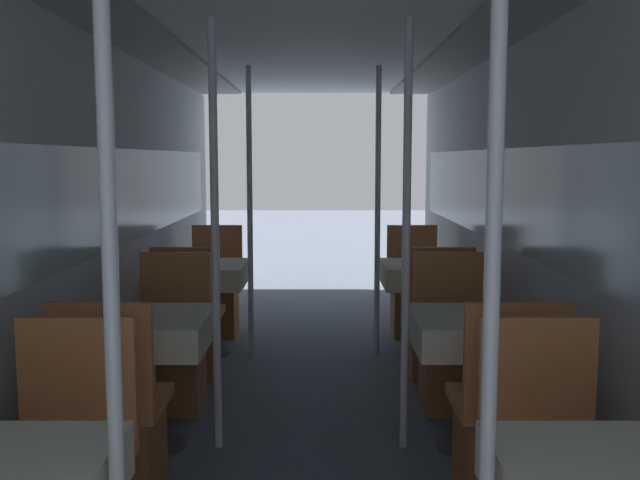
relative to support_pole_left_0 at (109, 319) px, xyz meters
The scene contains 21 objects.
wall_left 2.19m from the support_pole_left_0, 110.84° to the left, with size 0.05×8.45×2.23m.
wall_right 2.70m from the support_pole_left_0, 49.19° to the left, with size 0.05×8.45×2.23m.
ceiling_panel 2.40m from the support_pole_left_0, 76.43° to the left, with size 2.54×8.45×0.07m.
support_pole_left_0 is the anchor object (origin of this frame).
dining_table_left_1 1.94m from the support_pole_left_0, 101.43° to the left, with size 0.66×0.66×0.71m.
chair_left_near_1 1.52m from the support_pole_left_0, 106.81° to the left, with size 0.44×0.44×0.94m.
chair_left_far_1 2.60m from the support_pole_left_0, 98.64° to the left, with size 0.44×0.44×0.94m.
support_pole_left_1 1.83m from the support_pole_left_0, 90.00° to the left, with size 0.04×0.04×2.23m.
dining_table_left_2 3.72m from the support_pole_left_0, 95.77° to the left, with size 0.66×0.66×0.71m.
chair_left_near_2 3.19m from the support_pole_left_0, 96.91° to the left, with size 0.44×0.44×0.94m.
chair_left_far_2 4.36m from the support_pole_left_0, 94.96° to the left, with size 0.44×0.44×0.94m.
support_pole_left_2 3.66m from the support_pole_left_0, 90.00° to the left, with size 0.04×0.04×2.23m.
support_pole_right_0 0.99m from the support_pole_left_0, ahead, with size 0.04×0.04×2.23m.
dining_table_right_1 2.34m from the support_pole_left_0, 53.48° to the left, with size 0.66×0.66×0.71m.
chair_right_near_1 2.00m from the support_pole_left_0, 42.10° to the left, with size 0.44×0.44×0.94m.
chair_right_far_1 2.91m from the support_pole_left_0, 60.91° to the left, with size 0.44×0.44×0.94m.
support_pole_right_1 2.08m from the support_pole_left_0, 61.70° to the left, with size 0.04×0.04×2.23m.
dining_table_right_2 3.94m from the support_pole_left_0, 69.68° to the left, with size 0.66×0.66×0.71m.
chair_right_near_2 3.44m from the support_pole_left_0, 66.07° to the left, with size 0.44×0.44×0.94m.
chair_right_far_2 4.55m from the support_pole_left_0, 72.38° to the left, with size 0.44×0.44×0.94m.
support_pole_right_2 3.79m from the support_pole_left_0, 74.93° to the left, with size 0.04×0.04×2.23m.
Camera 1 is at (0.05, -1.03, 1.53)m, focal length 40.00 mm.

